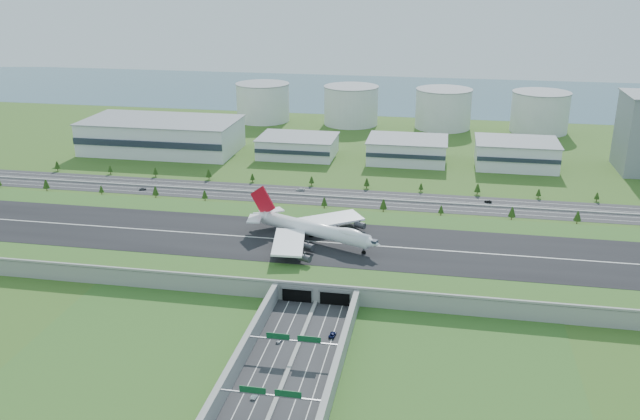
% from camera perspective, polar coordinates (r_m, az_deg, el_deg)
% --- Properties ---
extents(ground, '(1200.00, 1200.00, 0.00)m').
position_cam_1_polar(ground, '(346.05, 1.20, -4.04)').
color(ground, '#234917').
rests_on(ground, ground).
extents(airfield_deck, '(520.00, 100.00, 9.20)m').
position_cam_1_polar(airfield_deck, '(344.32, 1.20, -3.42)').
color(airfield_deck, gray).
rests_on(airfield_deck, ground).
extents(underpass_road, '(38.80, 120.40, 8.00)m').
position_cam_1_polar(underpass_road, '(257.99, -2.45, -12.16)').
color(underpass_road, '#28282B').
rests_on(underpass_road, ground).
extents(sign_gantry_near, '(38.70, 0.70, 9.80)m').
position_cam_1_polar(sign_gantry_near, '(259.79, -2.25, -11.00)').
color(sign_gantry_near, gray).
rests_on(sign_gantry_near, ground).
extents(sign_gantry_far, '(38.70, 0.70, 9.80)m').
position_cam_1_polar(sign_gantry_far, '(231.30, -4.20, -15.35)').
color(sign_gantry_far, gray).
rests_on(sign_gantry_far, ground).
extents(north_expressway, '(560.00, 36.00, 0.12)m').
position_cam_1_polar(north_expressway, '(433.73, 3.23, 0.97)').
color(north_expressway, '#28282B').
rests_on(north_expressway, ground).
extents(tree_row, '(505.15, 48.61, 8.40)m').
position_cam_1_polar(tree_row, '(430.14, 3.64, 1.42)').
color(tree_row, '#3D2819').
rests_on(tree_row, ground).
extents(hangar_west, '(120.00, 60.00, 25.00)m').
position_cam_1_polar(hangar_west, '(558.76, -13.15, 6.12)').
color(hangar_west, white).
rests_on(hangar_west, ground).
extents(hangar_mid_a, '(58.00, 42.00, 15.00)m').
position_cam_1_polar(hangar_mid_a, '(531.18, -1.88, 5.37)').
color(hangar_mid_a, white).
rests_on(hangar_mid_a, ground).
extents(hangar_mid_b, '(58.00, 42.00, 17.00)m').
position_cam_1_polar(hangar_mid_b, '(519.98, 7.35, 5.01)').
color(hangar_mid_b, white).
rests_on(hangar_mid_b, ground).
extents(hangar_mid_c, '(58.00, 42.00, 19.00)m').
position_cam_1_polar(hangar_mid_c, '(522.00, 16.17, 4.56)').
color(hangar_mid_c, white).
rests_on(hangar_mid_c, ground).
extents(fuel_tank_a, '(50.00, 50.00, 35.00)m').
position_cam_1_polar(fuel_tank_a, '(656.83, -4.83, 9.01)').
color(fuel_tank_a, silver).
rests_on(fuel_tank_a, ground).
extents(fuel_tank_b, '(50.00, 50.00, 35.00)m').
position_cam_1_polar(fuel_tank_b, '(640.08, 2.63, 8.77)').
color(fuel_tank_b, silver).
rests_on(fuel_tank_b, ground).
extents(fuel_tank_c, '(50.00, 50.00, 35.00)m').
position_cam_1_polar(fuel_tank_c, '(634.38, 10.34, 8.38)').
color(fuel_tank_c, silver).
rests_on(fuel_tank_c, ground).
extents(fuel_tank_d, '(50.00, 50.00, 35.00)m').
position_cam_1_polar(fuel_tank_d, '(640.02, 18.02, 7.83)').
color(fuel_tank_d, silver).
rests_on(fuel_tank_d, ground).
extents(bay_water, '(1200.00, 260.00, 0.06)m').
position_cam_1_polar(bay_water, '(806.27, 6.81, 9.69)').
color(bay_water, '#385C6C').
rests_on(bay_water, ground).
extents(boeing_747, '(74.05, 68.53, 24.31)m').
position_cam_1_polar(boeing_747, '(342.68, -0.58, -1.60)').
color(boeing_747, white).
rests_on(boeing_747, airfield_deck).
extents(car_0, '(2.81, 4.60, 1.46)m').
position_cam_1_polar(car_0, '(272.94, -3.41, -10.87)').
color(car_0, silver).
rests_on(car_0, ground).
extents(car_1, '(2.56, 5.18, 1.63)m').
position_cam_1_polar(car_1, '(242.95, -5.47, -15.20)').
color(car_1, white).
rests_on(car_1, ground).
extents(car_2, '(2.83, 5.36, 1.44)m').
position_cam_1_polar(car_2, '(276.15, 1.06, -10.44)').
color(car_2, '#0B123A').
rests_on(car_2, ground).
extents(car_4, '(5.11, 3.57, 1.61)m').
position_cam_1_polar(car_4, '(464.54, -14.69, 1.74)').
color(car_4, '#55565A').
rests_on(car_4, ground).
extents(car_5, '(4.91, 3.22, 1.53)m').
position_cam_1_polar(car_5, '(437.87, 13.97, 0.69)').
color(car_5, black).
rests_on(car_5, ground).
extents(car_7, '(6.09, 3.21, 1.68)m').
position_cam_1_polar(car_7, '(448.32, -1.67, 1.75)').
color(car_7, white).
rests_on(car_7, ground).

